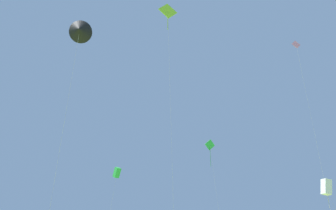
{
  "coord_description": "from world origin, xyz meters",
  "views": [
    {
      "loc": [
        -1.93,
        -2.64,
        1.87
      ],
      "look_at": [
        0.0,
        32.0,
        15.77
      ],
      "focal_mm": 37.57,
      "sensor_mm": 36.0,
      "label": 1
    }
  ],
  "objects_px": {
    "kite_pink_diamond": "(298,54)",
    "kite_lime_diamond": "(168,14)",
    "kite_white_box": "(326,187)",
    "kite_green_diamond": "(210,148)",
    "kite_black_delta": "(80,30)",
    "kite_green_box": "(117,173)"
  },
  "relations": [
    {
      "from": "kite_pink_diamond",
      "to": "kite_lime_diamond",
      "type": "xyz_separation_m",
      "value": [
        -21.78,
        -13.59,
        -3.14
      ]
    },
    {
      "from": "kite_white_box",
      "to": "kite_green_diamond",
      "type": "bearing_deg",
      "value": 173.66
    },
    {
      "from": "kite_white_box",
      "to": "kite_black_delta",
      "type": "distance_m",
      "value": 42.28
    },
    {
      "from": "kite_green_box",
      "to": "kite_pink_diamond",
      "type": "bearing_deg",
      "value": 1.52
    },
    {
      "from": "kite_pink_diamond",
      "to": "kite_green_diamond",
      "type": "bearing_deg",
      "value": 156.62
    },
    {
      "from": "kite_white_box",
      "to": "kite_lime_diamond",
      "type": "distance_m",
      "value": 35.13
    },
    {
      "from": "kite_green_diamond",
      "to": "kite_green_box",
      "type": "relative_size",
      "value": 1.52
    },
    {
      "from": "kite_green_diamond",
      "to": "kite_white_box",
      "type": "bearing_deg",
      "value": -6.34
    },
    {
      "from": "kite_black_delta",
      "to": "kite_green_box",
      "type": "height_order",
      "value": "kite_black_delta"
    },
    {
      "from": "kite_black_delta",
      "to": "kite_green_box",
      "type": "distance_m",
      "value": 20.73
    },
    {
      "from": "kite_pink_diamond",
      "to": "kite_black_delta",
      "type": "relative_size",
      "value": 1.43
    },
    {
      "from": "kite_green_diamond",
      "to": "kite_black_delta",
      "type": "bearing_deg",
      "value": -124.79
    },
    {
      "from": "kite_pink_diamond",
      "to": "kite_green_diamond",
      "type": "xyz_separation_m",
      "value": [
        -13.91,
        6.01,
        -14.14
      ]
    },
    {
      "from": "kite_black_delta",
      "to": "kite_lime_diamond",
      "type": "distance_m",
      "value": 11.64
    },
    {
      "from": "kite_white_box",
      "to": "kite_pink_diamond",
      "type": "relative_size",
      "value": 0.34
    },
    {
      "from": "kite_pink_diamond",
      "to": "kite_green_box",
      "type": "height_order",
      "value": "kite_pink_diamond"
    },
    {
      "from": "kite_green_diamond",
      "to": "kite_black_delta",
      "type": "distance_m",
      "value": 30.04
    },
    {
      "from": "kite_green_box",
      "to": "kite_lime_diamond",
      "type": "relative_size",
      "value": 0.4
    },
    {
      "from": "kite_white_box",
      "to": "kite_green_box",
      "type": "height_order",
      "value": "kite_green_box"
    },
    {
      "from": "kite_green_diamond",
      "to": "kite_green_box",
      "type": "xyz_separation_m",
      "value": [
        -14.02,
        -6.76,
        -5.4
      ]
    },
    {
      "from": "kite_green_box",
      "to": "kite_white_box",
      "type": "bearing_deg",
      "value": 8.89
    },
    {
      "from": "kite_pink_diamond",
      "to": "kite_black_delta",
      "type": "height_order",
      "value": "kite_pink_diamond"
    }
  ]
}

